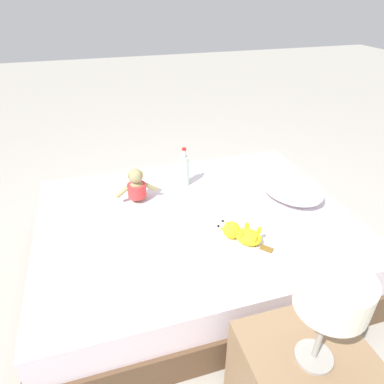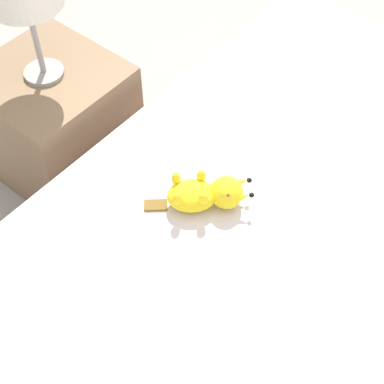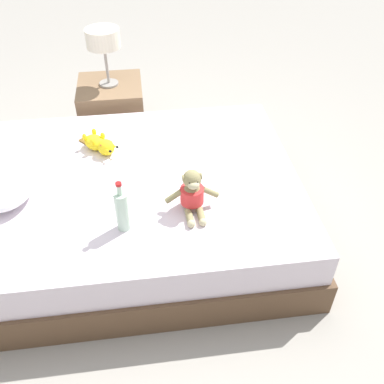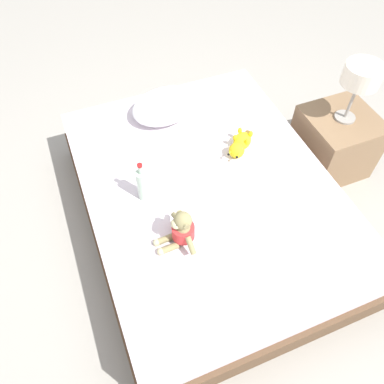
{
  "view_description": "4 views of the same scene",
  "coord_description": "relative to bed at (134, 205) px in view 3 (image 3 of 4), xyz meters",
  "views": [
    {
      "loc": [
        1.65,
        -0.52,
        1.65
      ],
      "look_at": [
        -0.13,
        0.02,
        0.51
      ],
      "focal_mm": 31.73,
      "sensor_mm": 36.0,
      "label": 1
    },
    {
      "loc": [
        -0.36,
        1.04,
        1.85
      ],
      "look_at": [
        0.33,
        0.21,
        0.47
      ],
      "focal_mm": 55.45,
      "sensor_mm": 36.0,
      "label": 2
    },
    {
      "loc": [
        -1.95,
        -0.09,
        1.96
      ],
      "look_at": [
        -0.28,
        -0.32,
        0.51
      ],
      "focal_mm": 40.52,
      "sensor_mm": 36.0,
      "label": 3
    },
    {
      "loc": [
        -0.63,
        -1.32,
        2.23
      ],
      "look_at": [
        -0.14,
        -0.08,
        0.48
      ],
      "focal_mm": 35.68,
      "sensor_mm": 36.0,
      "label": 4
    }
  ],
  "objects": [
    {
      "name": "plush_yellow_creature",
      "position": [
        0.3,
        0.18,
        0.26
      ],
      "size": [
        0.28,
        0.26,
        0.1
      ],
      "color": "yellow",
      "rests_on": "bed"
    },
    {
      "name": "bed",
      "position": [
        0.0,
        0.0,
        0.0
      ],
      "size": [
        1.5,
        1.97,
        0.41
      ],
      "color": "brown",
      "rests_on": "ground_plane"
    },
    {
      "name": "bedside_lamp",
      "position": [
        1.06,
        0.13,
        0.6
      ],
      "size": [
        0.24,
        0.24,
        0.41
      ],
      "color": "gray",
      "rests_on": "nightstand"
    },
    {
      "name": "glass_bottle",
      "position": [
        -0.39,
        0.04,
        0.33
      ],
      "size": [
        0.07,
        0.07,
        0.29
      ],
      "color": "#B2D1B7",
      "rests_on": "bed"
    },
    {
      "name": "nightstand",
      "position": [
        1.06,
        0.13,
        0.03
      ],
      "size": [
        0.48,
        0.48,
        0.47
      ],
      "color": "#846647",
      "rests_on": "ground_plane"
    },
    {
      "name": "plush_monkey",
      "position": [
        -0.29,
        -0.32,
        0.31
      ],
      "size": [
        0.23,
        0.29,
        0.24
      ],
      "color": "#8E8456",
      "rests_on": "bed"
    },
    {
      "name": "pillow",
      "position": [
        -0.04,
        0.69,
        0.28
      ],
      "size": [
        0.54,
        0.46,
        0.15
      ],
      "color": "white",
      "rests_on": "bed"
    },
    {
      "name": "ground_plane",
      "position": [
        0.0,
        0.0,
        -0.2
      ],
      "size": [
        16.0,
        16.0,
        0.0
      ],
      "primitive_type": "plane",
      "color": "#9E998E"
    }
  ]
}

